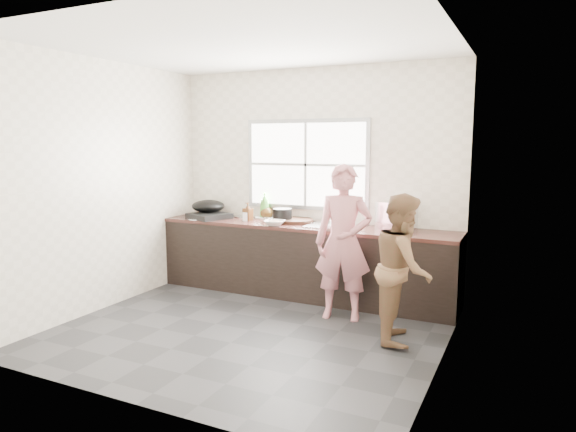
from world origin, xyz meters
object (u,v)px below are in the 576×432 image
at_px(wok, 208,206).
at_px(pot_lid_left, 196,219).
at_px(woman, 343,247).
at_px(bottle_brown_tall, 248,212).
at_px(cutting_board, 296,221).
at_px(bottle_brown_short, 266,211).
at_px(bottle_green, 265,205).
at_px(plate_food, 264,218).
at_px(burner, 209,216).
at_px(bowl_mince, 275,223).
at_px(black_pot, 282,215).
at_px(dish_rack, 397,215).
at_px(pot_lid_right, 244,216).
at_px(bowl_held, 329,227).
at_px(person_side, 403,268).
at_px(glass_jar, 245,217).
at_px(bowl_crabs, 340,225).

xyz_separation_m(wok, pot_lid_left, (-0.01, -0.25, -0.13)).
bearing_deg(woman, wok, 153.96).
bearing_deg(woman, bottle_brown_tall, 149.32).
relative_size(cutting_board, bottle_brown_short, 2.21).
distance_m(cutting_board, bottle_green, 0.54).
bearing_deg(plate_food, bottle_green, 23.73).
xyz_separation_m(bottle_brown_tall, burner, (-0.53, -0.07, -0.07)).
xyz_separation_m(bowl_mince, pot_lid_left, (-1.11, -0.01, -0.02)).
xyz_separation_m(bowl_mince, bottle_brown_tall, (-0.47, 0.19, 0.07)).
bearing_deg(black_pot, wok, -179.87).
height_order(dish_rack, pot_lid_left, dish_rack).
xyz_separation_m(woman, bottle_brown_tall, (-1.45, 0.55, 0.21)).
relative_size(dish_rack, pot_lid_right, 1.46).
distance_m(bowl_held, wok, 1.80).
height_order(person_side, wok, person_side).
bearing_deg(bottle_green, bottle_brown_short, 0.00).
xyz_separation_m(black_pot, glass_jar, (-0.46, -0.09, -0.03)).
xyz_separation_m(cutting_board, bowl_mince, (-0.13, -0.30, 0.01)).
xyz_separation_m(woman, plate_food, (-1.34, 0.78, 0.12)).
bearing_deg(pot_lid_right, bowl_mince, -33.13).
relative_size(plate_food, dish_rack, 0.59).
bearing_deg(bottle_green, bowl_crabs, -12.34).
bearing_deg(bowl_mince, bowl_held, -0.60).
height_order(wok, dish_rack, dish_rack).
xyz_separation_m(bottle_green, pot_lid_right, (-0.30, 0.00, -0.16)).
height_order(woman, plate_food, woman).
bearing_deg(woman, pot_lid_right, 144.37).
distance_m(woman, bottle_brown_short, 1.54).
bearing_deg(bottle_brown_short, bottle_brown_tall, -118.95).
bearing_deg(burner, cutting_board, 8.71).
bearing_deg(pot_lid_left, burner, 49.98).
distance_m(bowl_crabs, black_pot, 0.77).
xyz_separation_m(bowl_crabs, glass_jar, (-1.23, -0.04, 0.02)).
xyz_separation_m(person_side, dish_rack, (-0.33, 1.08, 0.33)).
xyz_separation_m(bottle_brown_tall, dish_rack, (1.81, 0.21, 0.05)).
distance_m(glass_jar, pot_lid_right, 0.34).
relative_size(bowl_held, bottle_green, 0.54).
bearing_deg(glass_jar, plate_food, 68.00).
distance_m(woman, cutting_board, 1.07).
xyz_separation_m(cutting_board, glass_jar, (-0.62, -0.14, 0.03)).
bearing_deg(person_side, bowl_mince, 55.78).
distance_m(black_pot, bottle_brown_short, 0.37).
xyz_separation_m(plate_food, burner, (-0.63, -0.31, 0.02)).
bearing_deg(woman, pot_lid_left, 160.56).
height_order(bottle_green, wok, bottle_green).
relative_size(burner, wok, 1.04).
relative_size(bowl_mince, bowl_held, 1.34).
relative_size(black_pot, burner, 0.53).
relative_size(bowl_held, pot_lid_left, 0.80).
bearing_deg(burner, wok, 128.66).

